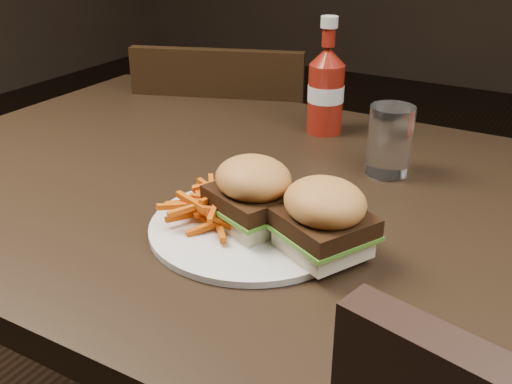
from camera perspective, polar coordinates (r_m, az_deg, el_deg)
The scene contains 8 objects.
dining_table at distance 0.89m, azimuth 0.07°, elevation -0.55°, with size 1.20×0.80×0.04m, color black.
chair_far at distance 1.59m, azimuth -1.99°, elevation -0.19°, with size 0.39×0.39×0.04m, color black.
plate at distance 0.76m, azimuth -0.38°, elevation -3.34°, with size 0.26×0.26×0.01m, color white.
sandwich_half_a at distance 0.75m, azimuth -0.26°, elevation -2.29°, with size 0.09×0.08×0.02m, color #FDF7C7.
sandwich_half_b at distance 0.70m, azimuth 6.37°, elevation -4.78°, with size 0.09×0.08×0.02m, color beige.
fries_pile at distance 0.77m, azimuth -4.03°, elevation -0.91°, with size 0.09×0.09×0.04m, color red, non-canonical shape.
ketchup_bottle at distance 1.09m, azimuth 6.63°, elevation 8.71°, with size 0.06×0.06×0.13m, color maroon.
tumbler at distance 0.93m, azimuth 12.64°, elevation 4.86°, with size 0.07×0.07×0.10m, color white.
Camera 1 is at (0.40, -0.69, 1.12)m, focal length 42.00 mm.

